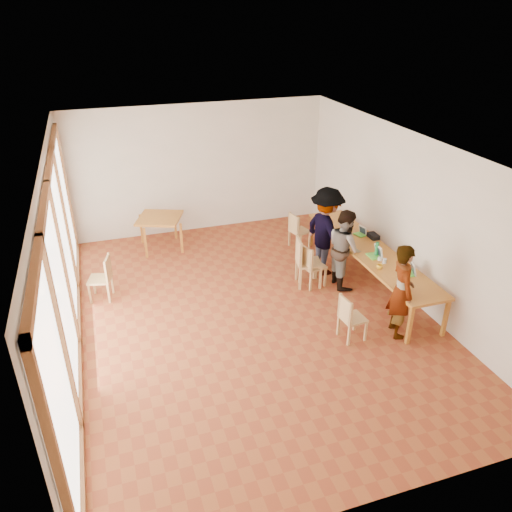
# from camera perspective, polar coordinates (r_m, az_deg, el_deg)

# --- Properties ---
(ground) EXTENTS (8.00, 8.00, 0.00)m
(ground) POSITION_cam_1_polar(r_m,az_deg,el_deg) (8.98, -0.54, -6.64)
(ground) COLOR brown
(ground) RESTS_ON ground
(wall_back) EXTENTS (6.00, 0.10, 3.00)m
(wall_back) POSITION_cam_1_polar(r_m,az_deg,el_deg) (11.87, -6.54, 9.86)
(wall_back) COLOR beige
(wall_back) RESTS_ON ground
(wall_front) EXTENTS (6.00, 0.10, 3.00)m
(wall_front) POSITION_cam_1_polar(r_m,az_deg,el_deg) (5.20, 13.49, -16.09)
(wall_front) COLOR beige
(wall_front) RESTS_ON ground
(wall_right) EXTENTS (0.10, 8.00, 3.00)m
(wall_right) POSITION_cam_1_polar(r_m,az_deg,el_deg) (9.51, 16.96, 4.36)
(wall_right) COLOR beige
(wall_right) RESTS_ON ground
(window_wall) EXTENTS (0.10, 8.00, 3.00)m
(window_wall) POSITION_cam_1_polar(r_m,az_deg,el_deg) (7.96, -21.34, -0.91)
(window_wall) COLOR white
(window_wall) RESTS_ON ground
(ceiling) EXTENTS (6.00, 8.00, 0.04)m
(ceiling) POSITION_cam_1_polar(r_m,az_deg,el_deg) (7.72, -0.64, 12.33)
(ceiling) COLOR white
(ceiling) RESTS_ON wall_back
(communal_table) EXTENTS (0.80, 4.00, 0.75)m
(communal_table) POSITION_cam_1_polar(r_m,az_deg,el_deg) (9.82, 12.88, 0.50)
(communal_table) COLOR #C4842B
(communal_table) RESTS_ON ground
(side_table) EXTENTS (0.90, 0.90, 0.75)m
(side_table) POSITION_cam_1_polar(r_m,az_deg,el_deg) (11.24, -10.95, 4.02)
(side_table) COLOR #C4842B
(side_table) RESTS_ON ground
(chair_near) EXTENTS (0.40, 0.40, 0.43)m
(chair_near) POSITION_cam_1_polar(r_m,az_deg,el_deg) (8.24, 10.58, -6.52)
(chair_near) COLOR tan
(chair_near) RESTS_ON ground
(chair_mid) EXTENTS (0.49, 0.49, 0.46)m
(chair_mid) POSITION_cam_1_polar(r_m,az_deg,el_deg) (9.61, 6.14, -0.65)
(chair_mid) COLOR tan
(chair_mid) RESTS_ON ground
(chair_far) EXTENTS (0.55, 0.55, 0.53)m
(chair_far) POSITION_cam_1_polar(r_m,az_deg,el_deg) (9.63, 5.48, -0.10)
(chair_far) COLOR tan
(chair_far) RESTS_ON ground
(chair_empty) EXTENTS (0.46, 0.46, 0.43)m
(chair_empty) POSITION_cam_1_polar(r_m,az_deg,el_deg) (11.15, 4.69, 3.30)
(chair_empty) COLOR tan
(chair_empty) RESTS_ON ground
(chair_spare) EXTENTS (0.48, 0.48, 0.45)m
(chair_spare) POSITION_cam_1_polar(r_m,az_deg,el_deg) (9.59, -16.99, -1.94)
(chair_spare) COLOR tan
(chair_spare) RESTS_ON ground
(person_near) EXTENTS (0.51, 0.67, 1.64)m
(person_near) POSITION_cam_1_polar(r_m,az_deg,el_deg) (8.41, 16.29, -3.85)
(person_near) COLOR gray
(person_near) RESTS_ON ground
(person_mid) EXTENTS (0.66, 0.81, 1.56)m
(person_mid) POSITION_cam_1_polar(r_m,az_deg,el_deg) (9.68, 10.09, 0.88)
(person_mid) COLOR gray
(person_mid) RESTS_ON ground
(person_far) EXTENTS (0.86, 1.27, 1.82)m
(person_far) POSITION_cam_1_polar(r_m,az_deg,el_deg) (10.01, 8.01, 2.78)
(person_far) COLOR gray
(person_far) RESTS_ON ground
(laptop_near) EXTENTS (0.28, 0.30, 0.21)m
(laptop_near) POSITION_cam_1_polar(r_m,az_deg,el_deg) (9.09, 17.22, -1.61)
(laptop_near) COLOR #5BCC3D
(laptop_near) RESTS_ON communal_table
(laptop_mid) EXTENTS (0.23, 0.27, 0.22)m
(laptop_mid) POSITION_cam_1_polar(r_m,az_deg,el_deg) (9.52, 13.56, 0.28)
(laptop_mid) COLOR #5BCC3D
(laptop_mid) RESTS_ON communal_table
(laptop_far) EXTENTS (0.24, 0.26, 0.18)m
(laptop_far) POSITION_cam_1_polar(r_m,az_deg,el_deg) (10.36, 11.94, 2.65)
(laptop_far) COLOR #5BCC3D
(laptop_far) RESTS_ON communal_table
(yellow_mug) EXTENTS (0.14, 0.14, 0.09)m
(yellow_mug) POSITION_cam_1_polar(r_m,az_deg,el_deg) (9.11, 13.95, -1.19)
(yellow_mug) COLOR gold
(yellow_mug) RESTS_ON communal_table
(green_bottle) EXTENTS (0.07, 0.07, 0.28)m
(green_bottle) POSITION_cam_1_polar(r_m,az_deg,el_deg) (9.51, 13.64, 0.76)
(green_bottle) COLOR #1B7B3D
(green_bottle) RESTS_ON communal_table
(clear_glass) EXTENTS (0.07, 0.07, 0.09)m
(clear_glass) POSITION_cam_1_polar(r_m,az_deg,el_deg) (9.32, 14.48, -0.55)
(clear_glass) COLOR silver
(clear_glass) RESTS_ON communal_table
(condiment_cup) EXTENTS (0.08, 0.08, 0.06)m
(condiment_cup) POSITION_cam_1_polar(r_m,az_deg,el_deg) (9.41, 13.97, -0.32)
(condiment_cup) COLOR white
(condiment_cup) RESTS_ON communal_table
(pink_phone) EXTENTS (0.05, 0.10, 0.01)m
(pink_phone) POSITION_cam_1_polar(r_m,az_deg,el_deg) (9.13, 16.89, -1.78)
(pink_phone) COLOR #D1315C
(pink_phone) RESTS_ON communal_table
(black_pouch) EXTENTS (0.16, 0.26, 0.09)m
(black_pouch) POSITION_cam_1_polar(r_m,az_deg,el_deg) (10.27, 13.26, 2.24)
(black_pouch) COLOR black
(black_pouch) RESTS_ON communal_table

